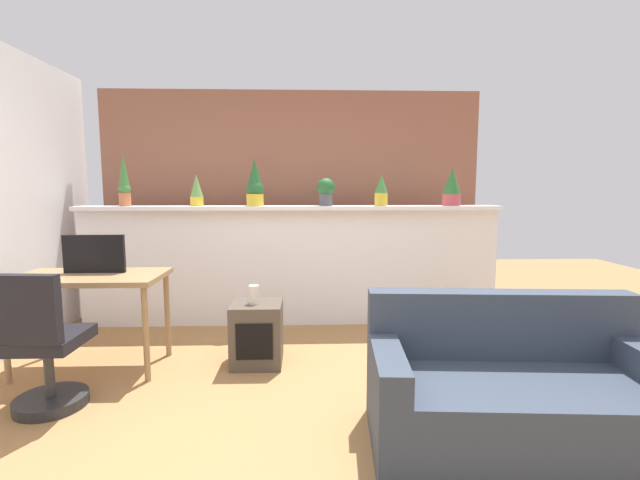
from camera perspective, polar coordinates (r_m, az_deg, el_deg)
The scene contains 16 objects.
ground_plane at distance 2.86m, azimuth -5.05°, elevation -22.85°, with size 12.00×12.00×0.00m, color #9E7042.
divider_wall at distance 4.55m, azimuth -3.80°, elevation -3.54°, with size 4.25×0.16×1.19m, color white.
plant_shelf at distance 4.45m, azimuth -3.88°, elevation 4.21°, with size 4.25×0.29×0.04m, color white.
brick_wall_behind at distance 5.08m, azimuth -3.65°, elevation 4.94°, with size 4.25×0.10×2.50m, color #935B47.
potted_plant_0 at distance 4.78m, azimuth -24.17°, elevation 6.88°, with size 0.12×0.12×0.52m.
potted_plant_1 at distance 4.58m, azimuth -15.80°, elevation 6.28°, with size 0.13×0.13×0.32m.
potted_plant_2 at distance 4.47m, azimuth -8.49°, elevation 7.13°, with size 0.17×0.17×0.47m.
potted_plant_3 at distance 4.47m, azimuth 0.77°, elevation 6.49°, with size 0.19×0.19×0.28m.
potted_plant_4 at distance 4.48m, azimuth 7.99°, elevation 6.44°, with size 0.13×0.13×0.31m.
potted_plant_5 at distance 4.69m, azimuth 16.80°, elevation 6.70°, with size 0.18×0.18×0.39m.
desk at distance 3.82m, azimuth -27.79°, elevation -5.26°, with size 1.10×0.60×0.75m.
tv_monitor at distance 3.85m, azimuth -27.37°, elevation -1.61°, with size 0.47×0.04×0.30m, color black.
office_chair at distance 3.32m, azimuth -32.54°, elevation -12.22°, with size 0.46×0.46×0.91m.
side_cube_shelf at distance 3.63m, azimuth -8.21°, elevation -11.95°, with size 0.40×0.41×0.50m.
vase_on_shelf at distance 3.52m, azimuth -8.62°, elevation -7.04°, with size 0.08×0.08×0.15m, color silver.
couch at distance 2.77m, azimuth 23.86°, elevation -17.89°, with size 1.61×0.87×0.80m.
Camera 1 is at (0.15, -2.48, 1.41)m, focal length 24.55 mm.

